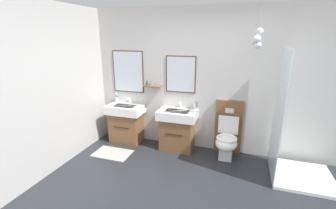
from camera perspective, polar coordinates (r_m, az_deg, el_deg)
name	(u,v)px	position (r m, az deg, el deg)	size (l,w,h in m)	color
wall_back	(208,81)	(4.29, 9.87, 5.70)	(4.63, 0.59, 2.60)	#B7B5B2
wall_left	(29,95)	(3.79, -31.07, 2.00)	(0.12, 3.70, 2.60)	#B7B5B2
bath_mat	(112,153)	(4.50, -13.54, -11.64)	(0.68, 0.44, 0.01)	#9E9993
vanity_sink_left	(126,122)	(4.79, -10.25, -4.31)	(0.71, 0.47, 0.77)	brown
tap_on_left_sink	(129,100)	(4.80, -9.57, 1.18)	(0.03, 0.13, 0.11)	silver
vanity_sink_right	(177,128)	(4.41, 2.31, -5.93)	(0.71, 0.47, 0.77)	brown
tap_on_right_sink	(180,104)	(4.42, 2.97, 0.03)	(0.03, 0.13, 0.11)	silver
toilet	(227,137)	(4.28, 14.40, -7.67)	(0.48, 0.62, 1.00)	brown
toothbrush_cup	(117,99)	(4.92, -12.50, 1.27)	(0.07, 0.07, 0.21)	silver
soap_dispenser	(195,106)	(4.35, 6.61, -0.32)	(0.06, 0.06, 0.17)	white
shower_tray	(292,151)	(4.03, 28.32, -10.16)	(0.90, 0.87, 1.95)	white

